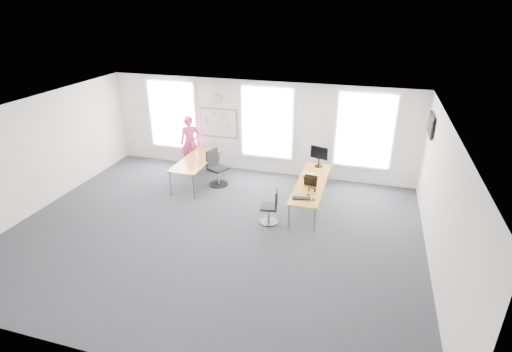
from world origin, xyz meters
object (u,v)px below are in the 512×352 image
(monitor, at_px, (319,155))
(chair_right, at_px, (271,208))
(chair_left, at_px, (216,170))
(desk_left, at_px, (196,162))
(desk_right, at_px, (311,184))
(person, at_px, (190,143))
(headphones, at_px, (312,190))
(keyboard, at_px, (301,198))

(monitor, bearing_deg, chair_right, -90.77)
(chair_left, bearing_deg, desk_left, 119.88)
(desk_right, xyz_separation_m, monitor, (0.03, 1.17, 0.43))
(desk_left, distance_m, chair_right, 3.30)
(person, height_order, monitor, person)
(desk_left, bearing_deg, monitor, 10.97)
(chair_right, bearing_deg, chair_left, -138.24)
(desk_left, distance_m, headphones, 3.87)
(chair_left, height_order, keyboard, chair_left)
(monitor, bearing_deg, desk_right, -72.72)
(headphones, distance_m, monitor, 1.75)
(desk_right, relative_size, headphones, 14.60)
(chair_right, bearing_deg, desk_right, 137.08)
(desk_right, height_order, person, person)
(desk_left, height_order, keyboard, desk_left)
(chair_right, xyz_separation_m, monitor, (0.84, 2.39, 0.67))
(chair_right, distance_m, monitor, 2.63)
(chair_left, relative_size, monitor, 1.76)
(chair_right, relative_size, keyboard, 1.97)
(desk_right, relative_size, chair_right, 3.09)
(chair_right, relative_size, monitor, 1.46)
(chair_left, xyz_separation_m, monitor, (3.03, 0.62, 0.59))
(desk_right, xyz_separation_m, desk_left, (-3.64, 0.46, 0.06))
(chair_right, height_order, chair_left, chair_left)
(chair_right, distance_m, chair_left, 2.82)
(chair_right, distance_m, headphones, 1.18)
(keyboard, distance_m, monitor, 2.23)
(desk_left, bearing_deg, headphones, -15.11)
(desk_left, xyz_separation_m, chair_right, (2.82, -1.68, -0.31))
(desk_right, distance_m, keyboard, 1.03)
(chair_right, bearing_deg, monitor, 151.39)
(desk_left, height_order, person, person)
(person, relative_size, keyboard, 3.88)
(person, height_order, keyboard, person)
(desk_left, xyz_separation_m, person, (-0.65, 1.03, 0.20))
(desk_left, relative_size, chair_left, 1.91)
(desk_right, relative_size, desk_left, 1.34)
(desk_left, xyz_separation_m, chair_left, (0.64, 0.09, -0.22))
(headphones, bearing_deg, monitor, 104.82)
(desk_right, height_order, monitor, monitor)
(desk_right, relative_size, chair_left, 2.57)
(desk_right, bearing_deg, person, 160.85)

